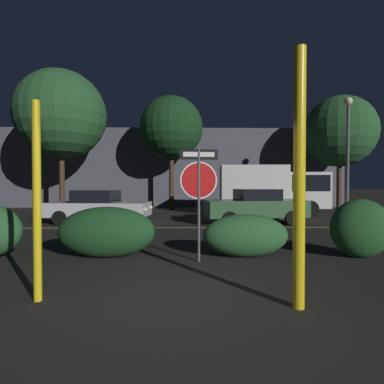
% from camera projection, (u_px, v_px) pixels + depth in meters
% --- Properties ---
extents(ground_plane, '(260.00, 260.00, 0.00)m').
position_uv_depth(ground_plane, '(171.00, 301.00, 4.19)').
color(ground_plane, black).
extents(road_center_stripe, '(32.58, 0.12, 0.01)m').
position_uv_depth(road_center_stripe, '(180.00, 228.00, 11.49)').
color(road_center_stripe, gold).
rests_on(road_center_stripe, ground_plane).
extents(stop_sign, '(0.81, 0.10, 2.40)m').
position_uv_depth(stop_sign, '(199.00, 182.00, 6.32)').
color(stop_sign, '#4C4C51').
rests_on(stop_sign, ground_plane).
extents(yellow_pole_left, '(0.11, 0.11, 2.79)m').
position_uv_depth(yellow_pole_left, '(37.00, 201.00, 4.16)').
color(yellow_pole_left, yellow).
rests_on(yellow_pole_left, ground_plane).
extents(yellow_pole_right, '(0.15, 0.15, 3.41)m').
position_uv_depth(yellow_pole_right, '(299.00, 178.00, 3.91)').
color(yellow_pole_right, yellow).
rests_on(yellow_pole_right, ground_plane).
extents(hedge_bush_1, '(2.19, 0.95, 1.14)m').
position_uv_depth(hedge_bush_1, '(107.00, 232.00, 6.74)').
color(hedge_bush_1, '#19421E').
rests_on(hedge_bush_1, ground_plane).
extents(hedge_bush_2, '(1.93, 0.86, 0.97)m').
position_uv_depth(hedge_bush_2, '(245.00, 235.00, 6.78)').
color(hedge_bush_2, '#285B2D').
rests_on(hedge_bush_2, ground_plane).
extents(hedge_bush_3, '(1.35, 0.89, 1.32)m').
position_uv_depth(hedge_bush_3, '(361.00, 228.00, 6.69)').
color(hedge_bush_3, '#1E4C23').
rests_on(hedge_bush_3, ground_plane).
extents(passing_car_1, '(4.44, 2.26, 1.43)m').
position_uv_depth(passing_car_1, '(99.00, 206.00, 13.01)').
color(passing_car_1, silver).
rests_on(passing_car_1, ground_plane).
extents(passing_car_2, '(4.43, 2.36, 1.47)m').
position_uv_depth(passing_car_2, '(254.00, 206.00, 12.95)').
color(passing_car_2, '#335B38').
rests_on(passing_car_2, ground_plane).
extents(delivery_truck, '(5.87, 2.58, 2.72)m').
position_uv_depth(delivery_truck, '(273.00, 188.00, 16.69)').
color(delivery_truck, silver).
rests_on(delivery_truck, ground_plane).
extents(street_lamp, '(0.44, 0.44, 6.46)m').
position_uv_depth(street_lamp, '(348.00, 139.00, 16.42)').
color(street_lamp, '#4C4C51').
rests_on(street_lamp, ground_plane).
extents(tree_0, '(4.70, 4.70, 7.58)m').
position_uv_depth(tree_0, '(340.00, 132.00, 19.94)').
color(tree_0, '#422D1E').
rests_on(tree_0, ground_plane).
extents(tree_1, '(5.44, 5.44, 8.72)m').
position_uv_depth(tree_1, '(61.00, 115.00, 18.45)').
color(tree_1, '#422D1E').
rests_on(tree_1, ground_plane).
extents(tree_2, '(4.20, 4.20, 7.59)m').
position_uv_depth(tree_2, '(171.00, 128.00, 19.97)').
color(tree_2, '#422D1E').
rests_on(tree_2, ground_plane).
extents(building_backdrop, '(26.06, 4.96, 5.94)m').
position_uv_depth(building_backdrop, '(173.00, 169.00, 24.76)').
color(building_backdrop, '#4C4C56').
rests_on(building_backdrop, ground_plane).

